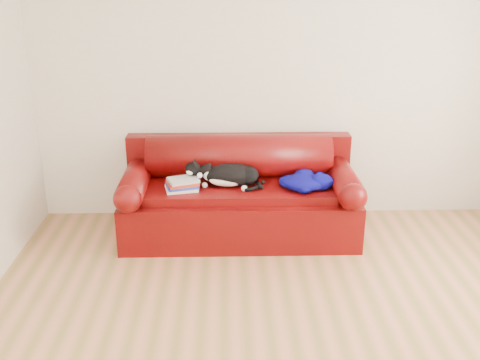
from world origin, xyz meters
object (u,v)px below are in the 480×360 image
object	(u,v)px
blanket	(305,181)
book_stack	(182,184)
cat	(230,175)
sofa_base	(240,210)

from	to	relation	value
blanket	book_stack	bearing A→B (deg)	-179.08
book_stack	cat	xyz separation A→B (m)	(0.42, 0.09, 0.05)
cat	book_stack	bearing A→B (deg)	-156.93
sofa_base	blanket	world-z (taller)	blanket
blanket	cat	bearing A→B (deg)	174.03
sofa_base	blanket	bearing A→B (deg)	-10.98
book_stack	blanket	size ratio (longest dim) A/B	0.60
sofa_base	blanket	xyz separation A→B (m)	(0.58, -0.11, 0.32)
book_stack	cat	size ratio (longest dim) A/B	0.47
book_stack	cat	distance (m)	0.43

